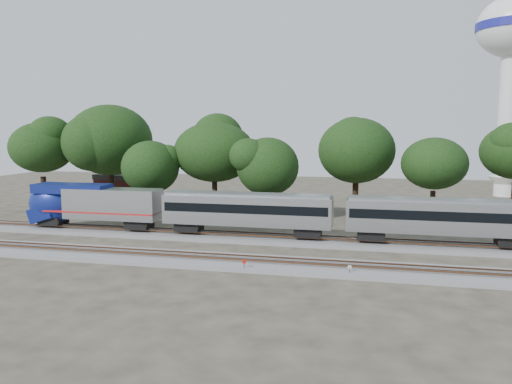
# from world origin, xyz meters

# --- Properties ---
(ground) EXTENTS (160.00, 160.00, 0.00)m
(ground) POSITION_xyz_m (0.00, 0.00, 0.00)
(ground) COLOR #383328
(ground) RESTS_ON ground
(track_far) EXTENTS (160.00, 5.00, 0.73)m
(track_far) POSITION_xyz_m (0.00, 6.00, 0.21)
(track_far) COLOR slate
(track_far) RESTS_ON ground
(track_near) EXTENTS (160.00, 5.00, 0.73)m
(track_near) POSITION_xyz_m (0.00, -4.00, 0.21)
(track_near) COLOR slate
(track_near) RESTS_ON ground
(switch_stand_red) EXTENTS (0.35, 0.09, 1.12)m
(switch_stand_red) POSITION_xyz_m (2.48, -6.32, 0.71)
(switch_stand_red) COLOR #512D19
(switch_stand_red) RESTS_ON ground
(switch_stand_white) EXTENTS (0.32, 0.09, 1.01)m
(switch_stand_white) POSITION_xyz_m (11.10, -5.71, 0.65)
(switch_stand_white) COLOR #512D19
(switch_stand_white) RESTS_ON ground
(switch_lever) EXTENTS (0.58, 0.47, 0.30)m
(switch_lever) POSITION_xyz_m (7.58, -5.11, 0.15)
(switch_lever) COLOR #512D19
(switch_lever) RESTS_ON ground
(brick_building) EXTENTS (10.53, 8.44, 4.47)m
(brick_building) POSITION_xyz_m (-26.87, 30.60, 2.25)
(brick_building) COLOR maroon
(brick_building) RESTS_ON ground
(tree_0) EXTENTS (9.40, 9.40, 13.26)m
(tree_0) POSITION_xyz_m (-34.18, 18.56, 9.24)
(tree_0) COLOR black
(tree_0) RESTS_ON ground
(tree_1) EXTENTS (10.46, 10.46, 14.75)m
(tree_1) POSITION_xyz_m (-25.06, 21.93, 10.28)
(tree_1) COLOR black
(tree_1) RESTS_ON ground
(tree_2) EXTENTS (6.98, 6.98, 9.84)m
(tree_2) POSITION_xyz_m (-16.08, 16.21, 6.84)
(tree_2) COLOR black
(tree_2) RESTS_ON ground
(tree_3) EXTENTS (8.96, 8.96, 12.63)m
(tree_3) POSITION_xyz_m (-8.10, 19.25, 8.80)
(tree_3) COLOR black
(tree_3) RESTS_ON ground
(tree_4) EXTENTS (7.31, 7.31, 10.31)m
(tree_4) POSITION_xyz_m (-0.10, 16.19, 7.17)
(tree_4) COLOR black
(tree_4) RESTS_ON ground
(tree_5) EXTENTS (9.06, 9.06, 12.77)m
(tree_5) POSITION_xyz_m (10.63, 26.09, 8.90)
(tree_5) COLOR black
(tree_5) RESTS_ON ground
(tree_6) EXTENTS (7.71, 7.71, 10.86)m
(tree_6) POSITION_xyz_m (20.46, 20.91, 7.56)
(tree_6) COLOR black
(tree_6) RESTS_ON ground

